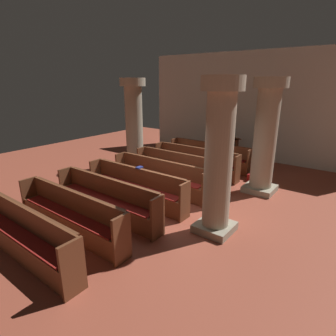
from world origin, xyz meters
TOP-DOWN VIEW (x-y plane):
  - ground_plane at (0.00, 0.00)m, footprint 19.20×19.20m
  - back_wall at (0.00, 6.08)m, footprint 10.00×0.16m
  - pew_row_0 at (-0.67, 3.72)m, footprint 3.38×0.46m
  - pew_row_1 at (-0.67, 2.67)m, footprint 3.38×0.46m
  - pew_row_2 at (-0.67, 1.62)m, footprint 3.38×0.47m
  - pew_row_3 at (-0.67, 0.57)m, footprint 3.38×0.46m
  - pew_row_4 at (-0.67, -0.48)m, footprint 3.38×0.46m
  - pew_row_5 at (-0.67, -1.53)m, footprint 3.38×0.47m
  - pew_row_6 at (-0.67, -2.58)m, footprint 3.38×0.46m
  - pew_row_7 at (-0.67, -3.63)m, footprint 3.38×0.46m
  - pillar_aisle_side at (1.84, 2.46)m, footprint 0.96×0.96m
  - pillar_far_side at (-3.13, 2.10)m, footprint 0.96×0.96m
  - pillar_aisle_rear at (1.84, -0.52)m, footprint 0.87×0.87m
  - lectern at (-0.23, 5.05)m, footprint 0.48×0.45m
  - hymn_book at (-0.68, -0.29)m, footprint 0.13×0.19m
  - kneeler_box_red at (1.35, 3.25)m, footprint 0.37×0.30m

SIDE VIEW (x-z plane):
  - ground_plane at x=0.00m, z-range 0.00..0.00m
  - kneeler_box_red at x=1.35m, z-range 0.00..0.24m
  - lectern at x=-0.23m, z-range -0.09..0.99m
  - pew_row_0 at x=-0.67m, z-range 0.03..1.00m
  - pew_row_1 at x=-0.67m, z-range 0.03..1.00m
  - pew_row_2 at x=-0.67m, z-range 0.03..1.00m
  - pew_row_3 at x=-0.67m, z-range 0.03..1.00m
  - pew_row_4 at x=-0.67m, z-range 0.03..1.00m
  - pew_row_5 at x=-0.67m, z-range 0.03..1.00m
  - pew_row_6 at x=-0.67m, z-range 0.03..1.00m
  - pew_row_7 at x=-0.67m, z-range 0.03..1.00m
  - hymn_book at x=-0.68m, z-range 0.97..1.01m
  - pillar_aisle_rear at x=1.84m, z-range 0.07..3.48m
  - pillar_aisle_side at x=1.84m, z-range 0.07..3.48m
  - pillar_far_side at x=-3.13m, z-range 0.07..3.48m
  - back_wall at x=0.00m, z-range 0.00..4.50m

